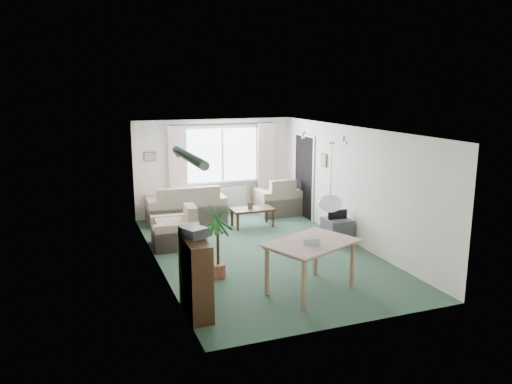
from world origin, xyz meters
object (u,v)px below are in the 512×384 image
object	(u,v)px
bookshelf	(195,276)
dining_table	(310,267)
armchair_left	(174,226)
pet_bed	(296,248)
houseplant	(218,241)
armchair_corner	(277,195)
sofa	(186,203)
tv_cube	(337,231)
coffee_table	(252,217)

from	to	relation	value
bookshelf	dining_table	xyz separation A→B (m)	(1.88, 0.13, -0.16)
armchair_left	pet_bed	distance (m)	2.49
bookshelf	houseplant	world-z (taller)	houseplant
armchair_corner	bookshelf	size ratio (longest dim) A/B	0.94
bookshelf	armchair_corner	bearing A→B (deg)	56.34
sofa	armchair_left	distance (m)	1.86
armchair_corner	dining_table	distance (m)	4.96
armchair_left	tv_cube	bearing A→B (deg)	77.03
sofa	tv_cube	distance (m)	3.74
dining_table	tv_cube	bearing A→B (deg)	51.20
sofa	tv_cube	bearing A→B (deg)	135.19
pet_bed	houseplant	bearing A→B (deg)	-157.57
sofa	armchair_left	size ratio (longest dim) A/B	1.97
sofa	pet_bed	bearing A→B (deg)	119.09
tv_cube	armchair_corner	bearing A→B (deg)	96.17
armchair_corner	coffee_table	xyz separation A→B (m)	(-1.00, -0.92, -0.25)
armchair_corner	coffee_table	world-z (taller)	armchair_corner
bookshelf	dining_table	bearing A→B (deg)	4.43
sofa	armchair_left	xyz separation A→B (m)	(-0.63, -1.75, -0.04)
sofa	bookshelf	distance (m)	5.00
sofa	armchair_corner	size ratio (longest dim) A/B	1.74
tv_cube	sofa	bearing A→B (deg)	134.91
bookshelf	houseplant	bearing A→B (deg)	60.98
bookshelf	houseplant	xyz separation A→B (m)	(0.68, 1.21, 0.08)
dining_table	bookshelf	bearing A→B (deg)	-176.13
houseplant	armchair_corner	bearing A→B (deg)	54.36
sofa	tv_cube	size ratio (longest dim) A/B	3.27
sofa	dining_table	bearing A→B (deg)	102.40
sofa	dining_table	xyz separation A→B (m)	(0.91, -4.77, -0.05)
armchair_corner	tv_cube	distance (m)	2.70
coffee_table	dining_table	bearing A→B (deg)	-96.58
houseplant	tv_cube	world-z (taller)	houseplant
pet_bed	sofa	bearing A→B (deg)	117.45
armchair_left	sofa	bearing A→B (deg)	163.80
armchair_left	dining_table	distance (m)	3.39
armchair_corner	armchair_left	size ratio (longest dim) A/B	1.14
sofa	coffee_table	world-z (taller)	sofa
houseplant	tv_cube	size ratio (longest dim) A/B	2.30
bookshelf	tv_cube	size ratio (longest dim) A/B	2.00
coffee_table	bookshelf	world-z (taller)	bookshelf
armchair_left	bookshelf	world-z (taller)	bookshelf
armchair_left	houseplant	xyz separation A→B (m)	(0.34, -1.94, 0.23)
armchair_left	tv_cube	world-z (taller)	armchair_left
tv_cube	pet_bed	distance (m)	1.08
armchair_left	houseplant	bearing A→B (deg)	13.65
armchair_corner	dining_table	bearing A→B (deg)	73.83
dining_table	tv_cube	distance (m)	2.66
armchair_corner	bookshelf	xyz separation A→B (m)	(-3.32, -4.87, 0.09)
dining_table	sofa	bearing A→B (deg)	100.76
bookshelf	tv_cube	xyz separation A→B (m)	(3.54, 2.20, -0.30)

